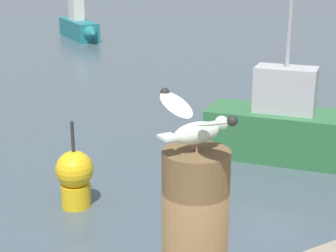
% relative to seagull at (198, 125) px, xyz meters
% --- Properties ---
extents(seagull, '(0.39, 0.59, 0.24)m').
position_rel_seagull_xyz_m(seagull, '(0.00, 0.00, 0.00)').
color(seagull, tan).
rests_on(seagull, mooring_post).
extents(boat_teal, '(1.33, 4.62, 1.86)m').
position_rel_seagull_xyz_m(boat_teal, '(7.99, 22.13, -2.27)').
color(boat_teal, '#1E7075').
rests_on(boat_teal, ground_plane).
extents(boat_green, '(3.58, 4.08, 4.52)m').
position_rel_seagull_xyz_m(boat_green, '(5.80, 4.46, -2.26)').
color(boat_green, '#2D6B3D').
rests_on(boat_green, ground_plane).
extents(channel_buoy, '(0.56, 0.56, 1.33)m').
position_rel_seagull_xyz_m(channel_buoy, '(1.22, 5.06, -2.34)').
color(channel_buoy, yellow).
rests_on(channel_buoy, ground_plane).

